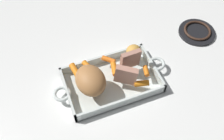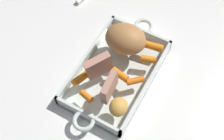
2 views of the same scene
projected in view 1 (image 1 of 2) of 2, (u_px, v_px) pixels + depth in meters
ground_plane at (111, 83)px, 0.98m from camera, size 1.84×1.84×0.00m
roasting_dish at (111, 81)px, 0.97m from camera, size 0.44×0.22×0.04m
pork_roast at (91, 80)px, 0.89m from camera, size 0.12×0.14×0.08m
roast_slice_outer at (126, 75)px, 0.90m from camera, size 0.08×0.06×0.09m
roast_slice_thin at (130, 59)px, 0.95m from camera, size 0.08×0.02×0.08m
baby_carrot_northwest at (114, 69)px, 0.95m from camera, size 0.03×0.06×0.02m
baby_carrot_northeast at (146, 71)px, 0.95m from camera, size 0.03×0.05×0.02m
baby_carrot_long at (87, 66)px, 0.96m from camera, size 0.03×0.05×0.02m
baby_carrot_center_left at (142, 83)px, 0.92m from camera, size 0.06×0.04×0.03m
baby_carrot_southwest at (75, 71)px, 0.95m from camera, size 0.03×0.07×0.03m
baby_carrot_short at (109, 60)px, 0.98m from camera, size 0.05×0.05×0.02m
potato_whole at (133, 51)px, 0.99m from camera, size 0.06×0.05×0.04m
stove_burner_rear at (197, 32)px, 1.12m from camera, size 0.16×0.16×0.02m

